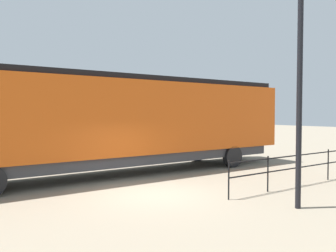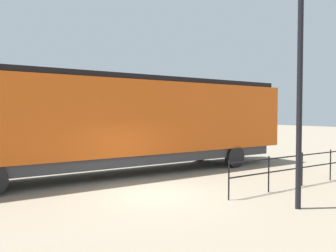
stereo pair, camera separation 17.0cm
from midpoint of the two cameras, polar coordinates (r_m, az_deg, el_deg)
The scene contains 4 objects.
ground_plane at distance 12.08m, azimuth -2.19°, elevation -11.16°, with size 120.00×120.00×0.00m, color gray.
locomotive at distance 15.98m, azimuth -5.11°, elevation 0.99°, with size 3.16×17.48×4.42m.
lamp_post at distance 10.95m, azimuth 21.51°, elevation 15.59°, with size 0.58×0.58×7.34m.
platform_fence at distance 14.19m, azimuth 21.62°, elevation -5.94°, with size 0.05×7.72×1.28m.
Camera 2 is at (10.03, -6.13, 2.79)m, focal length 36.86 mm.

